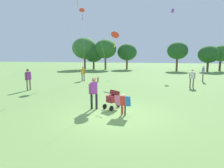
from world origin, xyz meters
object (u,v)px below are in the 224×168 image
object	(u,v)px
person_adult_flyer	(94,90)
child_with_butterfly_kite	(123,103)
kite_adult_black	(115,36)
person_red_shirt	(192,77)
kite_orange_delta	(82,11)
person_kid_running	(203,72)
stroller	(113,98)
kite_green_novelty	(77,0)
person_sitting_far	(28,78)
person_couple_left	(83,72)

from	to	relation	value
person_adult_flyer	child_with_butterfly_kite	bearing A→B (deg)	-23.91
kite_adult_black	person_red_shirt	world-z (taller)	kite_adult_black
kite_adult_black	kite_orange_delta	bearing A→B (deg)	123.29
kite_adult_black	kite_orange_delta	distance (m)	10.20
person_red_shirt	person_kid_running	world-z (taller)	person_kid_running
person_adult_flyer	kite_orange_delta	xyz separation A→B (m)	(-4.71, 11.02, 6.60)
stroller	person_red_shirt	world-z (taller)	person_red_shirt
stroller	kite_green_novelty	bearing A→B (deg)	124.60
stroller	kite_green_novelty	distance (m)	10.95
person_adult_flyer	person_kid_running	size ratio (longest dim) A/B	1.04
child_with_butterfly_kite	person_adult_flyer	xyz separation A→B (m)	(-1.70, 0.76, 0.39)
stroller	person_red_shirt	bearing A→B (deg)	54.93
child_with_butterfly_kite	kite_green_novelty	xyz separation A→B (m)	(-5.43, 7.91, 7.09)
child_with_butterfly_kite	kite_orange_delta	xyz separation A→B (m)	(-6.41, 11.77, 6.99)
person_sitting_far	person_couple_left	world-z (taller)	person_sitting_far
person_adult_flyer	stroller	size ratio (longest dim) A/B	1.68
child_with_butterfly_kite	person_adult_flyer	size ratio (longest dim) A/B	0.58
kite_green_novelty	person_kid_running	world-z (taller)	kite_green_novelty
kite_orange_delta	person_kid_running	size ratio (longest dim) A/B	4.61
kite_orange_delta	person_couple_left	bearing A→B (deg)	-73.38
person_couple_left	person_kid_running	size ratio (longest dim) A/B	0.93
stroller	kite_orange_delta	xyz separation A→B (m)	(-5.71, 10.71, 7.03)
person_adult_flyer	kite_adult_black	size ratio (longest dim) A/B	0.40
person_sitting_far	kite_green_novelty	bearing A→B (deg)	43.91
kite_orange_delta	person_sitting_far	bearing A→B (deg)	-107.62
kite_green_novelty	stroller	bearing A→B (deg)	-55.40
kite_orange_delta	person_couple_left	xyz separation A→B (m)	(0.21, -0.70, -6.68)
person_couple_left	person_kid_running	distance (m)	13.11
person_sitting_far	person_red_shirt	bearing A→B (deg)	16.90
child_with_butterfly_kite	kite_adult_black	size ratio (longest dim) A/B	0.23
person_red_shirt	person_couple_left	world-z (taller)	person_red_shirt
person_red_shirt	person_kid_running	bearing A→B (deg)	65.31
stroller	kite_adult_black	xyz separation A→B (m)	(-0.44, 2.69, 3.55)
person_adult_flyer	kite_adult_black	bearing A→B (deg)	79.56
person_couple_left	person_red_shirt	bearing A→B (deg)	-10.97
kite_green_novelty	person_couple_left	size ratio (longest dim) A/B	5.33
person_adult_flyer	kite_green_novelty	size ratio (longest dim) A/B	0.21
person_red_shirt	stroller	bearing A→B (deg)	-125.07
kite_adult_black	person_couple_left	world-z (taller)	kite_adult_black
person_sitting_far	person_kid_running	xyz separation A→B (m)	(15.35, 8.27, -0.03)
person_kid_running	kite_green_novelty	bearing A→B (deg)	-156.82
person_adult_flyer	person_red_shirt	distance (m)	10.46
person_adult_flyer	person_kid_running	world-z (taller)	person_adult_flyer
stroller	kite_green_novelty	xyz separation A→B (m)	(-4.72, 6.85, 7.12)
person_adult_flyer	kite_orange_delta	bearing A→B (deg)	113.13
child_with_butterfly_kite	person_couple_left	size ratio (longest dim) A/B	0.65
person_couple_left	person_adult_flyer	bearing A→B (deg)	-66.44
child_with_butterfly_kite	person_red_shirt	distance (m)	10.15
child_with_butterfly_kite	stroller	size ratio (longest dim) A/B	0.97
person_red_shirt	person_sitting_far	size ratio (longest dim) A/B	0.93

